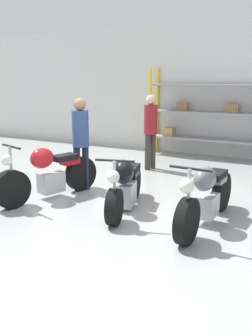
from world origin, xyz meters
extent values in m
plane|color=#9EA3A0|center=(0.00, 0.00, 0.00)|extent=(30.00, 30.00, 0.00)
cube|color=silver|center=(0.00, 5.50, 1.80)|extent=(30.00, 0.08, 3.60)
cylinder|color=yellow|center=(-1.56, 4.86, 1.22)|extent=(0.08, 0.08, 2.43)
cylinder|color=yellow|center=(-1.56, 5.41, 1.22)|extent=(0.08, 0.08, 2.43)
cube|color=gray|center=(0.92, 5.14, 0.51)|extent=(4.96, 0.55, 0.05)
cube|color=gray|center=(0.92, 5.14, 1.24)|extent=(4.96, 0.55, 0.05)
cube|color=gray|center=(0.92, 5.14, 1.97)|extent=(4.96, 0.55, 0.05)
cube|color=tan|center=(0.66, 5.28, 1.38)|extent=(0.34, 0.22, 0.22)
cube|color=tan|center=(-1.07, 5.12, 0.66)|extent=(0.30, 0.32, 0.23)
cube|color=#A87F51|center=(-0.74, 5.27, 1.38)|extent=(0.32, 0.25, 0.23)
cylinder|color=black|center=(-1.70, -0.50, 0.33)|extent=(0.35, 0.68, 0.66)
cylinder|color=black|center=(-1.27, 0.92, 0.33)|extent=(0.35, 0.68, 0.66)
cube|color=#ADADB2|center=(-1.47, 0.25, 0.30)|extent=(0.40, 0.51, 0.37)
ellipsoid|color=#B2191E|center=(-1.52, 0.09, 0.77)|extent=(0.43, 0.52, 0.37)
cube|color=black|center=(-1.38, 0.55, 0.72)|extent=(0.39, 0.53, 0.10)
cube|color=#B2191E|center=(-1.35, 0.67, 0.63)|extent=(0.31, 0.38, 0.12)
cylinder|color=#ADADB2|center=(-1.70, -0.49, 0.70)|extent=(0.06, 0.06, 0.73)
sphere|color=silver|center=(-1.72, -0.55, 0.85)|extent=(0.19, 0.19, 0.19)
cylinder|color=black|center=(-1.69, -0.46, 1.06)|extent=(0.55, 0.20, 0.04)
cylinder|color=black|center=(0.19, -0.34, 0.28)|extent=(0.29, 0.58, 0.56)
cylinder|color=black|center=(-0.15, 1.00, 0.28)|extent=(0.29, 0.58, 0.56)
cube|color=#ADADB2|center=(0.01, 0.38, 0.25)|extent=(0.39, 0.52, 0.39)
ellipsoid|color=black|center=(0.05, 0.21, 0.68)|extent=(0.43, 0.50, 0.40)
cube|color=black|center=(-0.07, 0.68, 0.62)|extent=(0.39, 0.56, 0.10)
cube|color=black|center=(-0.09, 0.77, 0.53)|extent=(0.32, 0.40, 0.12)
cylinder|color=#ADADB2|center=(0.19, -0.32, 0.63)|extent=(0.06, 0.06, 0.70)
sphere|color=silver|center=(0.20, -0.39, 0.76)|extent=(0.19, 0.19, 0.19)
cylinder|color=black|center=(0.18, -0.30, 0.98)|extent=(0.59, 0.18, 0.04)
cylinder|color=black|center=(1.37, -0.49, 0.32)|extent=(0.18, 0.65, 0.64)
cylinder|color=black|center=(1.45, 1.05, 0.32)|extent=(0.18, 0.65, 0.64)
cube|color=#ADADB2|center=(1.42, 0.33, 0.29)|extent=(0.28, 0.42, 0.34)
ellipsoid|color=slate|center=(1.41, 0.16, 0.75)|extent=(0.33, 0.50, 0.36)
cube|color=black|center=(1.43, 0.67, 0.69)|extent=(0.27, 0.51, 0.10)
cube|color=slate|center=(1.44, 0.78, 0.60)|extent=(0.23, 0.36, 0.12)
cylinder|color=#ADADB2|center=(1.37, -0.47, 0.67)|extent=(0.05, 0.05, 0.70)
sphere|color=silver|center=(1.37, -0.54, 0.82)|extent=(0.20, 0.20, 0.20)
cylinder|color=black|center=(1.37, -0.44, 1.03)|extent=(0.58, 0.07, 0.04)
cylinder|color=#1E2338|center=(-1.22, 1.02, 0.44)|extent=(0.13, 0.13, 0.87)
cylinder|color=#1E2338|center=(-1.31, 0.86, 0.44)|extent=(0.13, 0.13, 0.87)
cylinder|color=navy|center=(-1.27, 0.94, 1.21)|extent=(0.44, 0.44, 0.69)
sphere|color=#9E7051|center=(-1.27, 0.94, 1.68)|extent=(0.24, 0.24, 0.24)
cylinder|color=#38332D|center=(-0.74, 3.23, 0.43)|extent=(0.13, 0.13, 0.86)
cylinder|color=#38332D|center=(-0.81, 3.07, 0.43)|extent=(0.13, 0.13, 0.86)
cylinder|color=maroon|center=(-0.78, 3.15, 1.20)|extent=(0.42, 0.42, 0.68)
sphere|color=beige|center=(-0.78, 3.15, 1.66)|extent=(0.23, 0.23, 0.23)
camera|label=1|loc=(2.80, -4.96, 2.16)|focal=40.00mm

